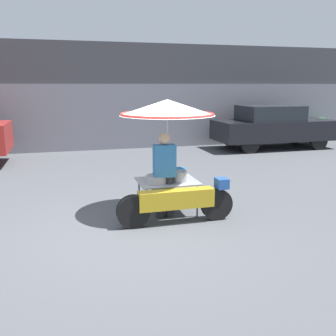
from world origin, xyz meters
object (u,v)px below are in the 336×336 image
at_px(vendor_person, 164,171).
at_px(parked_car, 273,126).
at_px(potted_plant, 320,128).
at_px(vendor_motorcycle_cart, 169,130).

relative_size(vendor_person, parked_car, 0.34).
relative_size(vendor_person, potted_plant, 1.48).
distance_m(vendor_person, potted_plant, 11.22).
height_order(vendor_motorcycle_cart, potted_plant, vendor_motorcycle_cart).
bearing_deg(parked_car, potted_plant, 16.87).
xyz_separation_m(parked_car, potted_plant, (2.73, 0.83, -0.25)).
relative_size(vendor_motorcycle_cart, vendor_person, 1.37).
xyz_separation_m(vendor_person, parked_car, (5.93, 6.30, -0.03)).
xyz_separation_m(vendor_motorcycle_cart, potted_plant, (8.54, 7.00, -1.00)).
bearing_deg(potted_plant, parked_car, -163.13).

